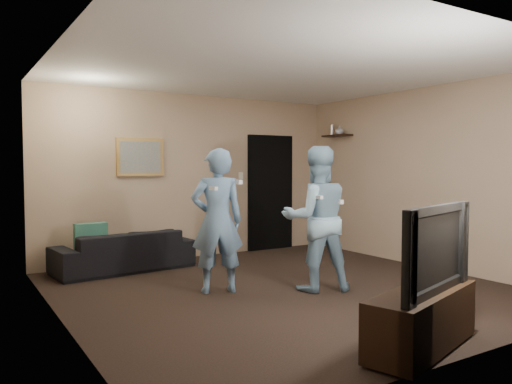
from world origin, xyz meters
TOP-DOWN VIEW (x-y plane):
  - ground at (0.00, 0.00)m, footprint 5.00×5.00m
  - ceiling at (0.00, 0.00)m, footprint 5.00×5.00m
  - wall_back at (0.00, 2.50)m, footprint 5.00×0.04m
  - wall_front at (0.00, -2.50)m, footprint 5.00×0.04m
  - wall_left at (-2.50, 0.00)m, footprint 0.04×5.00m
  - wall_right at (2.50, 0.00)m, footprint 0.04×5.00m
  - sofa at (-1.30, 2.04)m, footprint 1.97×0.94m
  - throw_pillow at (-1.75, 2.04)m, footprint 0.43×0.14m
  - painting_frame at (-0.90, 2.48)m, footprint 0.72×0.05m
  - painting_canvas at (-0.90, 2.45)m, footprint 0.62×0.01m
  - doorway at (1.45, 2.47)m, footprint 0.90×0.06m
  - light_switch at (0.85, 2.48)m, footprint 0.08×0.02m
  - wall_shelf at (2.39, 1.80)m, footprint 0.20×0.60m
  - shelf_vase at (2.39, 1.74)m, footprint 0.17×0.17m
  - shelf_figurine at (2.39, 1.93)m, footprint 0.06×0.06m
  - tv_console at (-0.21, -2.21)m, footprint 1.34×0.77m
  - television at (-0.21, -2.21)m, footprint 1.18×0.50m
  - wii_player_left at (-0.74, 0.28)m, footprint 0.70×0.57m
  - wii_player_right at (0.30, -0.24)m, footprint 1.00×0.90m

SIDE VIEW (x-z plane):
  - ground at x=0.00m, z-range 0.00..0.00m
  - tv_console at x=-0.21m, z-range 0.02..0.48m
  - sofa at x=-1.30m, z-range 0.00..0.56m
  - throw_pillow at x=-1.75m, z-range 0.27..0.69m
  - television at x=-0.21m, z-range 0.48..1.16m
  - wii_player_left at x=-0.74m, z-range 0.00..1.67m
  - wii_player_right at x=0.30m, z-range 0.00..1.70m
  - doorway at x=1.45m, z-range 0.00..2.00m
  - wall_back at x=0.00m, z-range 0.00..2.60m
  - wall_front at x=0.00m, z-range 0.00..2.60m
  - wall_left at x=-2.50m, z-range 0.00..2.60m
  - wall_right at x=2.50m, z-range 0.00..2.60m
  - light_switch at x=0.85m, z-range 1.24..1.36m
  - painting_frame at x=-0.90m, z-range 1.32..1.89m
  - painting_canvas at x=-0.90m, z-range 1.37..1.83m
  - wall_shelf at x=2.39m, z-range 1.98..2.00m
  - shelf_vase at x=2.39m, z-range 2.00..2.15m
  - shelf_figurine at x=2.39m, z-range 2.00..2.18m
  - ceiling at x=0.00m, z-range 2.58..2.62m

